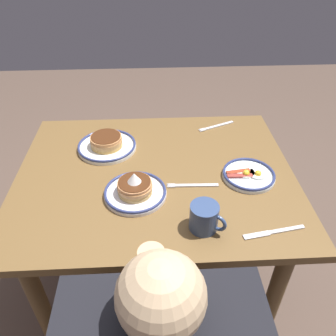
# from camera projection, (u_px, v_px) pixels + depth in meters

# --- Properties ---
(ground_plane) EXTENTS (6.00, 6.00, 0.00)m
(ground_plane) POSITION_uv_depth(u_px,v_px,m) (159.00, 278.00, 1.79)
(ground_plane) COLOR brown
(dining_table) EXTENTS (1.11, 0.89, 0.72)m
(dining_table) POSITION_uv_depth(u_px,v_px,m) (156.00, 193.00, 1.42)
(dining_table) COLOR brown
(dining_table) RESTS_ON ground_plane
(plate_near_main) EXTENTS (0.26, 0.26, 0.06)m
(plate_near_main) POSITION_uv_depth(u_px,v_px,m) (107.00, 144.00, 1.47)
(plate_near_main) COLOR white
(plate_near_main) RESTS_ON dining_table
(plate_center_pancakes) EXTENTS (0.23, 0.23, 0.10)m
(plate_center_pancakes) POSITION_uv_depth(u_px,v_px,m) (135.00, 190.00, 1.23)
(plate_center_pancakes) COLOR white
(plate_center_pancakes) RESTS_ON dining_table
(plate_far_companion) EXTENTS (0.21, 0.21, 0.04)m
(plate_far_companion) POSITION_uv_depth(u_px,v_px,m) (249.00, 175.00, 1.32)
(plate_far_companion) COLOR white
(plate_far_companion) RESTS_ON dining_table
(coffee_mug) EXTENTS (0.12, 0.10, 0.10)m
(coffee_mug) POSITION_uv_depth(u_px,v_px,m) (205.00, 217.00, 1.09)
(coffee_mug) COLOR #334772
(coffee_mug) RESTS_ON dining_table
(fork_near) EXTENTS (0.18, 0.09, 0.01)m
(fork_near) POSITION_uv_depth(u_px,v_px,m) (216.00, 126.00, 1.63)
(fork_near) COLOR silver
(fork_near) RESTS_ON dining_table
(fork_far) EXTENTS (0.20, 0.02, 0.01)m
(fork_far) POSITION_uv_depth(u_px,v_px,m) (192.00, 185.00, 1.28)
(fork_far) COLOR silver
(fork_far) RESTS_ON dining_table
(butter_knife) EXTENTS (0.21, 0.05, 0.01)m
(butter_knife) POSITION_uv_depth(u_px,v_px,m) (274.00, 232.00, 1.10)
(butter_knife) COLOR silver
(butter_knife) RESTS_ON dining_table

